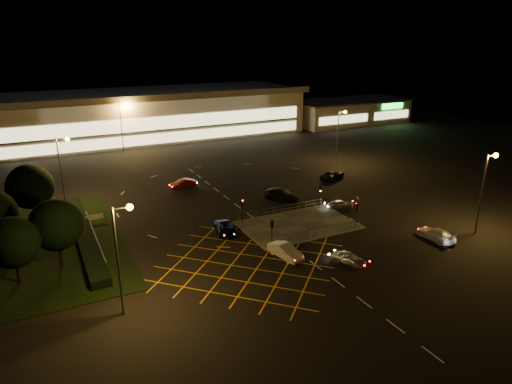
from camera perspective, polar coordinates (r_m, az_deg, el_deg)
name	(u,v)px	position (r m, az deg, el deg)	size (l,w,h in m)	color
ground	(277,223)	(59.46, 2.61, -3.85)	(180.00, 180.00, 0.00)	black
pedestrian_island	(298,225)	(58.80, 5.27, -4.12)	(14.00, 9.00, 0.12)	#4C4944
grass_verge	(39,247)	(58.44, -25.50, -6.18)	(18.00, 30.00, 0.08)	black
hedge	(84,235)	(58.39, -20.69, -5.04)	(2.00, 26.00, 1.00)	black
supermarket	(152,113)	(114.34, -12.86, 9.56)	(72.00, 26.50, 10.50)	beige
retail_unit_a	(328,113)	(126.74, 9.03, 9.71)	(18.80, 14.80, 6.35)	beige
retail_unit_b	(375,109)	(136.57, 14.60, 9.99)	(14.80, 14.80, 6.35)	beige
streetlight_sw	(121,245)	(39.70, -16.47, -6.35)	(1.78, 0.56, 10.03)	slate
streetlight_se	(486,182)	(60.47, 26.79, 1.07)	(1.78, 0.56, 10.03)	slate
streetlight_nw	(63,163)	(67.85, -22.97, 3.38)	(1.78, 0.56, 10.03)	slate
streetlight_ne	(340,130)	(86.62, 10.45, 7.67)	(1.78, 0.56, 10.03)	slate
streetlight_far_left	(123,120)	(98.69, -16.29, 8.58)	(1.78, 0.56, 10.03)	slate
streetlight_far_right	(286,106)	(114.54, 3.81, 10.63)	(1.78, 0.56, 10.03)	slate
signal_sw	(272,228)	(51.92, 2.01, -4.50)	(0.28, 0.30, 3.15)	black
signal_se	(356,211)	(58.24, 12.44, -2.29)	(0.28, 0.30, 3.15)	black
signal_nw	(242,206)	(58.54, -1.73, -1.72)	(0.28, 0.30, 3.15)	black
signal_ne	(320,192)	(64.20, 8.02, -0.01)	(0.28, 0.30, 3.15)	black
tree_a	(13,243)	(49.49, -28.12, -5.61)	(5.04, 5.04, 6.86)	black
tree_c	(30,187)	(64.33, -26.40, 0.60)	(5.76, 5.76, 7.84)	black
tree_e	(56,225)	(51.15, -23.72, -3.79)	(5.40, 5.40, 7.35)	black
car_near_silver	(349,258)	(49.95, 11.55, -8.08)	(1.50, 3.73, 1.27)	silver
car_queue_white	(285,251)	(50.26, 3.70, -7.39)	(1.58, 4.52, 1.49)	silver
car_left_blue	(225,228)	(56.23, -3.84, -4.53)	(2.19, 4.74, 1.32)	#0C1E49
car_far_dkgrey	(282,194)	(67.57, 3.26, -0.29)	(2.22, 5.47, 1.59)	black
car_right_silver	(340,204)	(65.20, 10.51, -1.49)	(1.44, 3.58, 1.22)	#9C9FA3
car_circ_red	(183,184)	(73.57, -9.09, 1.03)	(1.47, 4.20, 1.39)	maroon
car_east_grey	(332,175)	(78.22, 9.52, 2.12)	(2.46, 5.34, 1.48)	black
car_approach_white	(436,234)	(58.39, 21.55, -4.92)	(2.00, 4.91, 1.42)	silver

